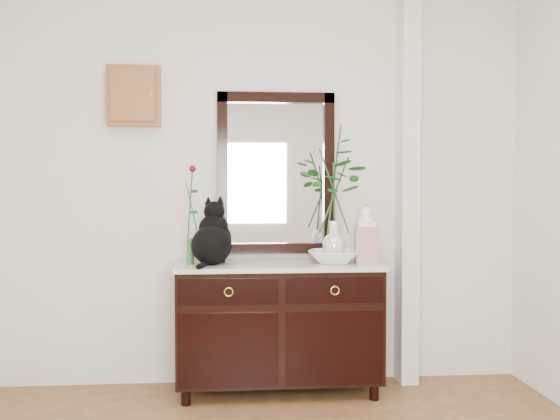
{
  "coord_description": "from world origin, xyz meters",
  "views": [
    {
      "loc": [
        -0.22,
        -2.29,
        1.34
      ],
      "look_at": [
        0.1,
        1.63,
        1.2
      ],
      "focal_mm": 40.0,
      "sensor_mm": 36.0,
      "label": 1
    }
  ],
  "objects": [
    {
      "name": "sideboard",
      "position": [
        0.1,
        1.73,
        0.47
      ],
      "size": [
        1.33,
        0.52,
        0.82
      ],
      "color": "black",
      "rests_on": "ground"
    },
    {
      "name": "pilaster",
      "position": [
        1.0,
        1.9,
        1.35
      ],
      "size": [
        0.12,
        0.2,
        2.7
      ],
      "primitive_type": "cube",
      "color": "silver",
      "rests_on": "ground"
    },
    {
      "name": "wall_back",
      "position": [
        0.0,
        1.98,
        1.35
      ],
      "size": [
        3.6,
        0.04,
        2.7
      ],
      "primitive_type": "cube",
      "color": "silver",
      "rests_on": "ground"
    },
    {
      "name": "ginger_jar",
      "position": [
        0.67,
        1.7,
        1.04
      ],
      "size": [
        0.15,
        0.15,
        0.38
      ],
      "primitive_type": null,
      "rotation": [
        0.0,
        0.0,
        -0.07
      ],
      "color": "white",
      "rests_on": "sideboard"
    },
    {
      "name": "bud_vase_rose",
      "position": [
        -0.47,
        1.73,
        1.17
      ],
      "size": [
        0.08,
        0.08,
        0.65
      ],
      "primitive_type": null,
      "rotation": [
        0.0,
        0.0,
        0.04
      ],
      "color": "#33663A",
      "rests_on": "sideboard"
    },
    {
      "name": "vase_branches",
      "position": [
        0.46,
        1.71,
        1.32
      ],
      "size": [
        0.46,
        0.46,
        0.89
      ],
      "primitive_type": null,
      "rotation": [
        0.0,
        0.0,
        0.08
      ],
      "color": "silver",
      "rests_on": "lotus_bowl"
    },
    {
      "name": "key_cabinet",
      "position": [
        -0.85,
        1.94,
        1.95
      ],
      "size": [
        0.35,
        0.1,
        0.4
      ],
      "primitive_type": "cube",
      "color": "brown",
      "rests_on": "wall_back"
    },
    {
      "name": "lotus_bowl",
      "position": [
        0.46,
        1.71,
        0.89
      ],
      "size": [
        0.39,
        0.39,
        0.08
      ],
      "primitive_type": "imported",
      "rotation": [
        0.0,
        0.0,
        -0.18
      ],
      "color": "white",
      "rests_on": "sideboard"
    },
    {
      "name": "wall_mirror",
      "position": [
        0.1,
        1.97,
        1.44
      ],
      "size": [
        0.8,
        0.06,
        1.1
      ],
      "color": "black",
      "rests_on": "wall_back"
    },
    {
      "name": "cat",
      "position": [
        -0.33,
        1.71,
        1.06
      ],
      "size": [
        0.35,
        0.41,
        0.41
      ],
      "primitive_type": null,
      "rotation": [
        0.0,
        0.0,
        -0.19
      ],
      "color": "black",
      "rests_on": "sideboard"
    }
  ]
}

